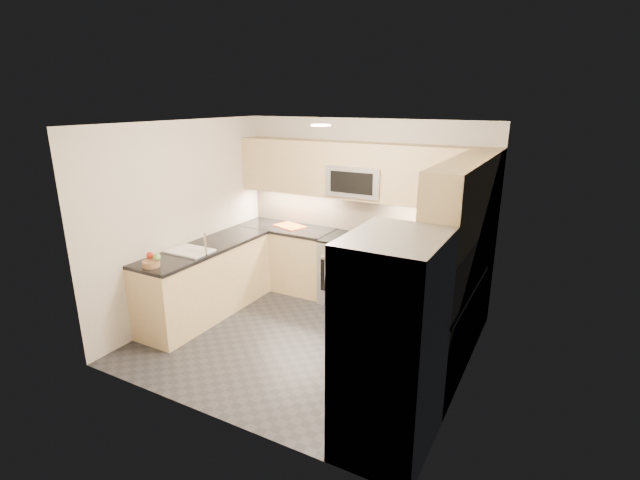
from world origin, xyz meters
The scene contains 35 objects.
floor centered at (0.00, 0.00, 0.00)m, with size 3.60×3.20×0.00m, color #242429.
ceiling centered at (0.00, 0.00, 2.50)m, with size 3.60×3.20×0.02m, color beige.
wall_back centered at (0.00, 1.60, 1.25)m, with size 3.60×0.02×2.50m, color beige.
wall_front centered at (0.00, -1.60, 1.25)m, with size 3.60×0.02×2.50m, color beige.
wall_left centered at (-1.80, 0.00, 1.25)m, with size 0.02×3.20×2.50m, color beige.
wall_right centered at (1.80, 0.00, 1.25)m, with size 0.02×3.20×2.50m, color beige.
base_cab_back_left centered at (-1.09, 1.30, 0.45)m, with size 1.42×0.60×0.90m, color #D3B57F.
base_cab_back_right centered at (1.09, 1.30, 0.45)m, with size 1.42×0.60×0.90m, color #D3B57F.
base_cab_right centered at (1.50, 0.15, 0.45)m, with size 0.60×1.70×0.90m, color #D3B57F.
base_cab_peninsula centered at (-1.50, 0.00, 0.45)m, with size 0.60×2.00×0.90m, color #D3B57F.
countertop_back_left centered at (-1.09, 1.30, 0.92)m, with size 1.42×0.63×0.04m, color black.
countertop_back_right centered at (1.09, 1.30, 0.92)m, with size 1.42×0.63×0.04m, color black.
countertop_right centered at (1.50, 0.15, 0.92)m, with size 0.63×1.70×0.04m, color black.
countertop_peninsula centered at (-1.50, 0.00, 0.92)m, with size 0.63×2.00×0.04m, color black.
upper_cab_back centered at (0.00, 1.43, 1.83)m, with size 3.60×0.35×0.75m, color #D3B57F.
upper_cab_right centered at (1.62, 0.28, 1.83)m, with size 0.35×1.95×0.75m, color #D3B57F.
backsplash_back centered at (0.00, 1.60, 1.20)m, with size 3.60×0.01×0.51m, color tan.
backsplash_right centered at (1.80, 0.45, 1.20)m, with size 0.01×2.30×0.51m, color tan.
gas_range centered at (0.00, 1.28, 0.46)m, with size 0.76×0.65×0.91m, color #9EA0A5.
range_cooktop centered at (0.00, 1.28, 0.92)m, with size 0.76×0.65×0.03m, color black.
oven_door_glass centered at (0.00, 0.95, 0.45)m, with size 0.62×0.02×0.45m, color black.
oven_handle centered at (0.00, 0.93, 0.72)m, with size 0.02×0.02×0.60m, color #B2B5BA.
microwave centered at (0.00, 1.40, 1.70)m, with size 0.76×0.40×0.40m, color #9D9FA4.
microwave_door centered at (0.00, 1.20, 1.70)m, with size 0.60×0.01×0.28m, color black.
refrigerator centered at (1.45, -1.15, 0.90)m, with size 0.70×0.90×1.80m, color #9A9CA1.
fridge_handle_left centered at (1.08, -1.33, 0.95)m, with size 0.02×0.02×1.20m, color #B2B5BA.
fridge_handle_right centered at (1.08, -0.97, 0.95)m, with size 0.02×0.02×1.20m, color #B2B5BA.
sink_basin centered at (-1.50, -0.25, 0.88)m, with size 0.52×0.38×0.16m, color white.
faucet centered at (-1.24, -0.25, 1.08)m, with size 0.03×0.03×0.28m, color silver.
utensil_bowl centered at (1.28, 1.17, 1.02)m, with size 0.29×0.29×0.17m, color #75C353.
cutting_board centered at (-1.05, 1.34, 0.95)m, with size 0.43×0.30×0.01m, color #EF5816.
fruit_basket centered at (-1.51, -0.85, 0.97)m, with size 0.19×0.19×0.07m, color #9F724A.
fruit_apple centered at (-1.55, -0.81, 1.05)m, with size 0.08×0.08×0.08m, color #A52212.
fruit_pear centered at (-1.44, -0.82, 1.05)m, with size 0.08×0.08×0.08m, color #67AA49.
dish_towel_check centered at (-0.16, 0.91, 0.55)m, with size 0.15×0.01×0.29m, color white.
Camera 1 is at (2.50, -4.24, 2.75)m, focal length 26.00 mm.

